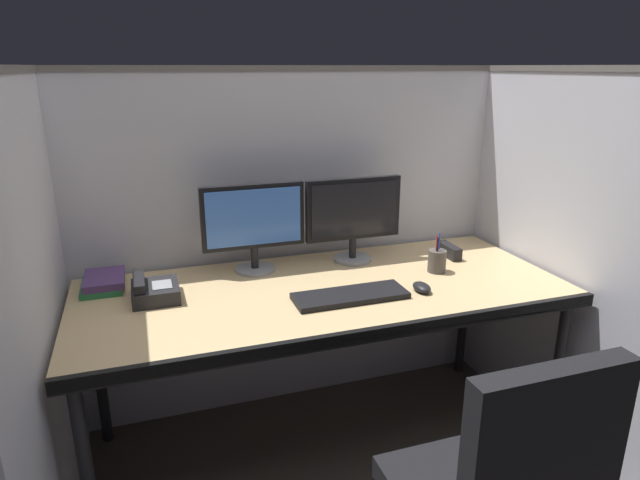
{
  "coord_description": "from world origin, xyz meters",
  "views": [
    {
      "loc": [
        -0.65,
        -1.57,
        1.57
      ],
      "look_at": [
        0.0,
        0.35,
        0.92
      ],
      "focal_mm": 30.54,
      "sensor_mm": 36.0,
      "label": 1
    }
  ],
  "objects_px": {
    "desk": "(325,300)",
    "book_stack": "(103,282)",
    "pen_cup": "(437,261)",
    "computer_mouse": "(422,287)",
    "red_stapler": "(449,251)",
    "desk_phone": "(154,291)",
    "keyboard_main": "(350,296)",
    "monitor_right": "(353,214)",
    "monitor_left": "(253,222)"
  },
  "relations": [
    {
      "from": "monitor_left",
      "to": "pen_cup",
      "type": "distance_m",
      "value": 0.79
    },
    {
      "from": "computer_mouse",
      "to": "desk_phone",
      "type": "distance_m",
      "value": 1.01
    },
    {
      "from": "monitor_right",
      "to": "desk_phone",
      "type": "distance_m",
      "value": 0.89
    },
    {
      "from": "keyboard_main",
      "to": "pen_cup",
      "type": "height_order",
      "value": "pen_cup"
    },
    {
      "from": "keyboard_main",
      "to": "red_stapler",
      "type": "xyz_separation_m",
      "value": [
        0.6,
        0.29,
        0.02
      ]
    },
    {
      "from": "book_stack",
      "to": "pen_cup",
      "type": "bearing_deg",
      "value": -10.87
    },
    {
      "from": "monitor_left",
      "to": "keyboard_main",
      "type": "relative_size",
      "value": 1.0
    },
    {
      "from": "computer_mouse",
      "to": "pen_cup",
      "type": "height_order",
      "value": "pen_cup"
    },
    {
      "from": "desk",
      "to": "pen_cup",
      "type": "relative_size",
      "value": 11.48
    },
    {
      "from": "keyboard_main",
      "to": "desk_phone",
      "type": "distance_m",
      "value": 0.73
    },
    {
      "from": "pen_cup",
      "to": "red_stapler",
      "type": "relative_size",
      "value": 1.1
    },
    {
      "from": "monitor_left",
      "to": "pen_cup",
      "type": "bearing_deg",
      "value": -19.51
    },
    {
      "from": "red_stapler",
      "to": "desk",
      "type": "bearing_deg",
      "value": -165.35
    },
    {
      "from": "keyboard_main",
      "to": "red_stapler",
      "type": "distance_m",
      "value": 0.67
    },
    {
      "from": "desk",
      "to": "pen_cup",
      "type": "bearing_deg",
      "value": 2.46
    },
    {
      "from": "monitor_right",
      "to": "desk_phone",
      "type": "height_order",
      "value": "monitor_right"
    },
    {
      "from": "monitor_left",
      "to": "red_stapler",
      "type": "xyz_separation_m",
      "value": [
        0.88,
        -0.11,
        -0.19
      ]
    },
    {
      "from": "desk",
      "to": "computer_mouse",
      "type": "distance_m",
      "value": 0.38
    },
    {
      "from": "book_stack",
      "to": "computer_mouse",
      "type": "bearing_deg",
      "value": -20.01
    },
    {
      "from": "monitor_right",
      "to": "computer_mouse",
      "type": "height_order",
      "value": "monitor_right"
    },
    {
      "from": "computer_mouse",
      "to": "desk_phone",
      "type": "relative_size",
      "value": 0.51
    },
    {
      "from": "desk",
      "to": "red_stapler",
      "type": "xyz_separation_m",
      "value": [
        0.66,
        0.17,
        0.08
      ]
    },
    {
      "from": "red_stapler",
      "to": "monitor_left",
      "type": "bearing_deg",
      "value": 173.07
    },
    {
      "from": "monitor_left",
      "to": "computer_mouse",
      "type": "relative_size",
      "value": 4.48
    },
    {
      "from": "desk",
      "to": "keyboard_main",
      "type": "relative_size",
      "value": 4.42
    },
    {
      "from": "pen_cup",
      "to": "monitor_left",
      "type": "bearing_deg",
      "value": 160.49
    },
    {
      "from": "desk_phone",
      "to": "red_stapler",
      "type": "xyz_separation_m",
      "value": [
        1.3,
        0.07,
        -0.01
      ]
    },
    {
      "from": "book_stack",
      "to": "desk_phone",
      "type": "bearing_deg",
      "value": -42.86
    },
    {
      "from": "computer_mouse",
      "to": "book_stack",
      "type": "height_order",
      "value": "book_stack"
    },
    {
      "from": "computer_mouse",
      "to": "desk_phone",
      "type": "bearing_deg",
      "value": 165.5
    },
    {
      "from": "pen_cup",
      "to": "computer_mouse",
      "type": "bearing_deg",
      "value": -133.9
    },
    {
      "from": "desk",
      "to": "desk_phone",
      "type": "bearing_deg",
      "value": 170.55
    },
    {
      "from": "monitor_left",
      "to": "desk_phone",
      "type": "relative_size",
      "value": 2.26
    },
    {
      "from": "monitor_left",
      "to": "computer_mouse",
      "type": "distance_m",
      "value": 0.73
    },
    {
      "from": "desk_phone",
      "to": "pen_cup",
      "type": "relative_size",
      "value": 1.15
    },
    {
      "from": "desk",
      "to": "monitor_left",
      "type": "distance_m",
      "value": 0.44
    },
    {
      "from": "keyboard_main",
      "to": "pen_cup",
      "type": "distance_m",
      "value": 0.47
    },
    {
      "from": "keyboard_main",
      "to": "pen_cup",
      "type": "bearing_deg",
      "value": 17.79
    },
    {
      "from": "monitor_right",
      "to": "computer_mouse",
      "type": "bearing_deg",
      "value": -73.72
    },
    {
      "from": "desk",
      "to": "desk_phone",
      "type": "distance_m",
      "value": 0.65
    },
    {
      "from": "computer_mouse",
      "to": "book_stack",
      "type": "distance_m",
      "value": 1.24
    },
    {
      "from": "pen_cup",
      "to": "book_stack",
      "type": "relative_size",
      "value": 0.79
    },
    {
      "from": "keyboard_main",
      "to": "red_stapler",
      "type": "relative_size",
      "value": 2.87
    },
    {
      "from": "monitor_right",
      "to": "computer_mouse",
      "type": "xyz_separation_m",
      "value": [
        0.12,
        -0.41,
        -0.2
      ]
    },
    {
      "from": "monitor_right",
      "to": "red_stapler",
      "type": "relative_size",
      "value": 2.87
    },
    {
      "from": "book_stack",
      "to": "desk",
      "type": "bearing_deg",
      "value": -18.61
    },
    {
      "from": "desk",
      "to": "monitor_right",
      "type": "bearing_deg",
      "value": 50.09
    },
    {
      "from": "desk",
      "to": "book_stack",
      "type": "height_order",
      "value": "book_stack"
    },
    {
      "from": "desk_phone",
      "to": "pen_cup",
      "type": "bearing_deg",
      "value": -4.22
    },
    {
      "from": "book_stack",
      "to": "monitor_left",
      "type": "bearing_deg",
      "value": 0.17
    }
  ]
}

